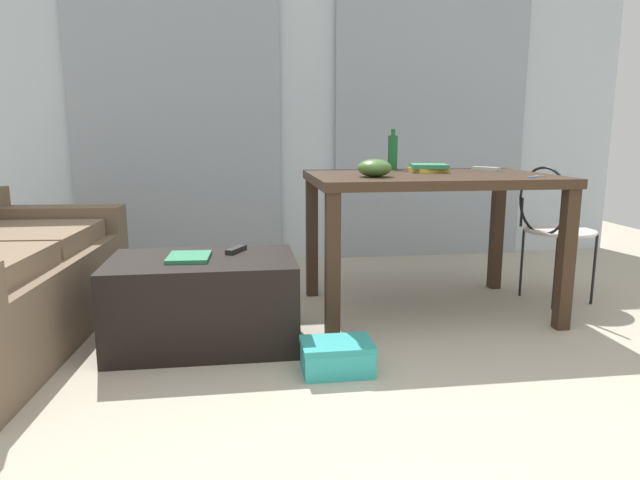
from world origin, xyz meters
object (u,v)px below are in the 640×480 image
bowl (375,168)px  scissors (535,177)px  craft_table (429,192)px  bottle_near (393,152)px  wire_chair (552,220)px  tv_remote_primary (236,250)px  shoebox (337,357)px  book_stack (429,168)px  tv_remote_on_table (486,169)px  coffee_table (204,301)px  magazine (189,257)px

bowl → scissors: 0.84m
craft_table → bottle_near: bearing=106.6°
craft_table → wire_chair: wire_chair is taller
bottle_near → tv_remote_primary: size_ratio=1.57×
bottle_near → shoebox: size_ratio=0.81×
book_stack → tv_remote_on_table: size_ratio=1.48×
coffee_table → bowl: (0.89, 0.20, 0.63)m
coffee_table → magazine: (-0.06, -0.01, 0.23)m
tv_remote_primary → shoebox: (0.43, -0.55, -0.37)m
wire_chair → tv_remote_on_table: (-0.38, 0.12, 0.30)m
tv_remote_on_table → wire_chair: bearing=-51.6°
tv_remote_primary → magazine: bearing=-121.5°
magazine → tv_remote_primary: bearing=33.2°
bottle_near → coffee_table: bearing=-147.2°
bowl → magazine: (-0.95, -0.20, -0.40)m
coffee_table → bowl: bearing=12.5°
craft_table → tv_remote_on_table: (0.42, 0.19, 0.11)m
coffee_table → wire_chair: 2.11m
craft_table → shoebox: (-0.66, -0.78, -0.63)m
tv_remote_on_table → shoebox: tv_remote_on_table is taller
magazine → shoebox: magazine is taller
scissors → bottle_near: bearing=131.3°
coffee_table → book_stack: size_ratio=3.56×
tv_remote_primary → magazine: (-0.22, -0.13, -0.00)m
coffee_table → tv_remote_on_table: tv_remote_on_table is taller
craft_table → shoebox: size_ratio=4.31×
coffee_table → craft_table: bearing=15.9°
wire_chair → bowl: 1.23m
bowl → shoebox: bowl is taller
wire_chair → scissors: size_ratio=7.28×
bowl → tv_remote_on_table: bowl is taller
tv_remote_on_table → magazine: bearing=163.6°
bottle_near → shoebox: bottle_near is taller
bottle_near → magazine: size_ratio=1.08×
bowl → tv_remote_on_table: (0.78, 0.35, -0.03)m
coffee_table → craft_table: (1.25, 0.36, 0.48)m
tv_remote_on_table → shoebox: (-1.08, -0.98, -0.74)m
book_stack → tv_remote_primary: size_ratio=1.58×
shoebox → scissors: bearing=23.6°
wire_chair → bottle_near: (-0.92, 0.31, 0.40)m
coffee_table → craft_table: size_ratio=0.67×
shoebox → book_stack: bearing=53.2°
bowl → shoebox: (-0.30, -0.63, -0.78)m
book_stack → scissors: (0.42, -0.45, -0.02)m
tv_remote_primary → coffee_table: bearing=-114.2°
craft_table → magazine: 1.38m
tv_remote_on_table → magazine: 1.85m
coffee_table → shoebox: size_ratio=2.89×
tv_remote_on_table → scissors: tv_remote_on_table is taller
craft_table → magazine: craft_table is taller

